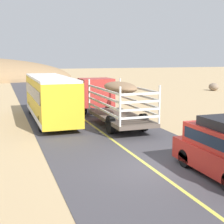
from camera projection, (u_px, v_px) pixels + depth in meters
ground_plane at (153, 169)px, 13.19m from camera, size 240.00×240.00×0.00m
road_surface at (153, 169)px, 13.19m from camera, size 8.00×120.00×0.02m
road_centre_line at (153, 169)px, 13.19m from camera, size 0.16×117.60×0.00m
livestock_truck at (104, 96)px, 23.60m from camera, size 2.53×9.70×3.02m
bus at (50, 97)px, 23.00m from camera, size 2.54×10.00×3.21m
boulder_near_shoulder at (214, 87)px, 44.43m from camera, size 1.18×1.60×1.06m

